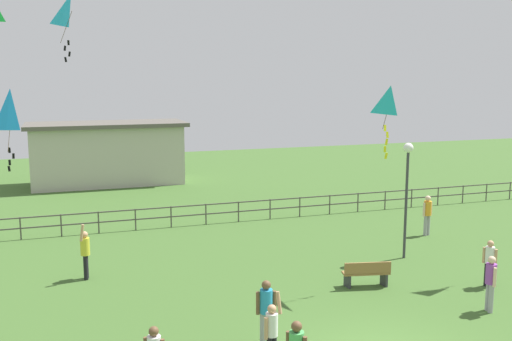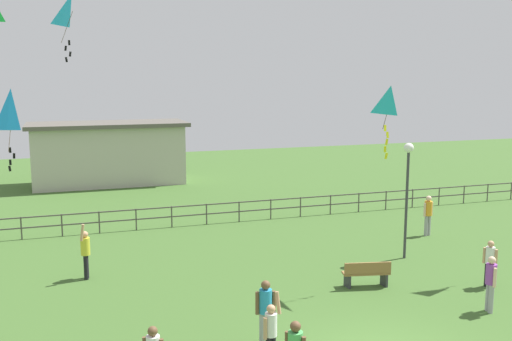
{
  "view_description": "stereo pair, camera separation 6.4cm",
  "coord_description": "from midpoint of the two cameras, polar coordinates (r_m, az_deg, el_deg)",
  "views": [
    {
      "loc": [
        -7.04,
        -11.11,
        6.6
      ],
      "look_at": [
        -1.26,
        5.79,
        3.74
      ],
      "focal_mm": 40.87,
      "sensor_mm": 36.0,
      "label": 1
    },
    {
      "loc": [
        -6.98,
        -11.13,
        6.6
      ],
      "look_at": [
        -1.26,
        5.79,
        3.74
      ],
      "focal_mm": 40.87,
      "sensor_mm": 36.0,
      "label": 2
    }
  ],
  "objects": [
    {
      "name": "lamppost",
      "position": [
        21.75,
        14.5,
        -0.39
      ],
      "size": [
        0.36,
        0.36,
        4.28
      ],
      "color": "#38383D",
      "rests_on": "ground_plane"
    },
    {
      "name": "park_bench",
      "position": [
        19.09,
        10.66,
        -9.83
      ],
      "size": [
        1.55,
        0.73,
        0.85
      ],
      "color": "olive",
      "rests_on": "ground_plane"
    },
    {
      "name": "person_0",
      "position": [
        20.09,
        21.8,
        -8.15
      ],
      "size": [
        0.28,
        0.4,
        1.52
      ],
      "color": "black",
      "rests_on": "ground_plane"
    },
    {
      "name": "person_1",
      "position": [
        14.75,
        0.88,
        -13.34
      ],
      "size": [
        0.51,
        0.31,
        1.69
      ],
      "color": "#99999E",
      "rests_on": "ground_plane"
    },
    {
      "name": "person_2",
      "position": [
        13.78,
        1.42,
        -15.39
      ],
      "size": [
        0.47,
        0.28,
        1.78
      ],
      "color": "black",
      "rests_on": "ground_plane"
    },
    {
      "name": "person_3",
      "position": [
        18.02,
        21.88,
        -9.9
      ],
      "size": [
        0.3,
        0.49,
        1.63
      ],
      "color": "#99999E",
      "rests_on": "ground_plane"
    },
    {
      "name": "person_4",
      "position": [
        25.57,
        16.36,
        -3.97
      ],
      "size": [
        0.51,
        0.32,
        1.71
      ],
      "color": "#99999E",
      "rests_on": "ground_plane"
    },
    {
      "name": "person_5",
      "position": [
        20.14,
        -16.46,
        -7.57
      ],
      "size": [
        0.32,
        0.49,
        1.91
      ],
      "color": "black",
      "rests_on": "ground_plane"
    },
    {
      "name": "kite_0",
      "position": [
        24.66,
        -17.66,
        14.52
      ],
      "size": [
        1.02,
        1.32,
        2.58
      ],
      "color": "#198CD1"
    },
    {
      "name": "kite_4",
      "position": [
        18.58,
        12.9,
        6.45
      ],
      "size": [
        0.41,
        1.07,
        2.28
      ],
      "color": "#19B2B2"
    },
    {
      "name": "kite_5",
      "position": [
        22.62,
        -22.9,
        5.25
      ],
      "size": [
        0.84,
        0.84,
        2.9
      ],
      "color": "#198CD1"
    },
    {
      "name": "waterfront_railing",
      "position": [
        26.69,
        -3.78,
        -3.87
      ],
      "size": [
        36.01,
        0.06,
        0.95
      ],
      "color": "#4C4742",
      "rests_on": "ground_plane"
    },
    {
      "name": "pavilion_building",
      "position": [
        37.52,
        -14.38,
        1.69
      ],
      "size": [
        9.61,
        4.32,
        3.85
      ],
      "color": "#B7B2A3",
      "rests_on": "ground_plane"
    }
  ]
}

